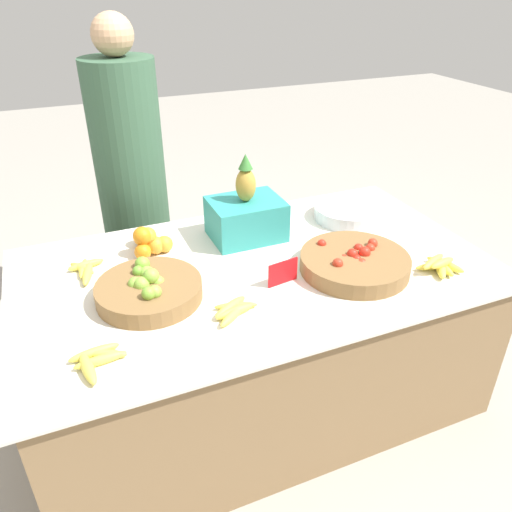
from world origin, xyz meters
The scene contains 13 objects.
ground_plane centered at (0.00, 0.00, 0.00)m, with size 12.00×12.00×0.00m, color #A39E93.
market_table centered at (0.00, 0.00, 0.33)m, with size 1.81×1.04×0.65m.
lime_bowl centered at (-0.42, -0.05, 0.69)m, with size 0.37×0.37×0.11m.
tomato_basket centered at (0.34, -0.16, 0.69)m, with size 0.42×0.42×0.09m.
orange_pile centered at (-0.35, 0.28, 0.70)m, with size 0.16×0.19×0.13m.
metal_bowl centered at (0.56, 0.24, 0.68)m, with size 0.31×0.31×0.06m.
price_sign centered at (0.05, -0.14, 0.70)m, with size 0.12×0.02×0.09m.
produce_crate centered at (0.06, 0.25, 0.75)m, with size 0.30×0.24×0.37m.
banana_bunch_middle_right centered at (-0.64, -0.32, 0.67)m, with size 0.17×0.17×0.03m.
banana_bunch_middle_left centered at (-0.61, 0.22, 0.67)m, with size 0.14×0.20×0.03m.
banana_bunch_front_center centered at (-0.19, -0.25, 0.67)m, with size 0.17×0.15×0.03m.
banana_bunch_front_left centered at (0.64, -0.29, 0.68)m, with size 0.17×0.16×0.06m.
vendor_person centered at (-0.30, 0.88, 0.69)m, with size 0.34×0.34×1.50m.
Camera 1 is at (-0.64, -1.52, 1.65)m, focal length 35.00 mm.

